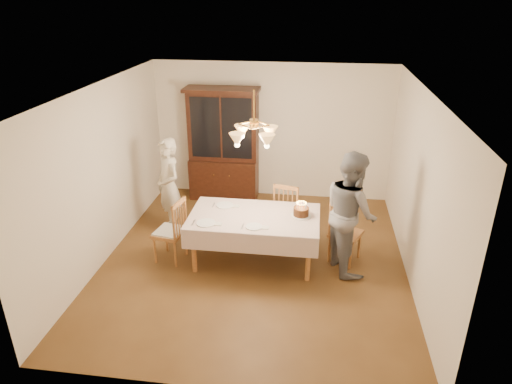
# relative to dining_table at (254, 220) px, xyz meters

# --- Properties ---
(ground) EXTENTS (5.00, 5.00, 0.00)m
(ground) POSITION_rel_dining_table_xyz_m (0.00, 0.00, -0.68)
(ground) COLOR #533417
(ground) RESTS_ON ground
(room_shell) EXTENTS (5.00, 5.00, 5.00)m
(room_shell) POSITION_rel_dining_table_xyz_m (0.00, 0.00, 0.90)
(room_shell) COLOR white
(room_shell) RESTS_ON ground
(dining_table) EXTENTS (1.90, 1.10, 0.76)m
(dining_table) POSITION_rel_dining_table_xyz_m (0.00, 0.00, 0.00)
(dining_table) COLOR #995D2C
(dining_table) RESTS_ON ground
(china_hutch) EXTENTS (1.38, 0.54, 2.16)m
(china_hutch) POSITION_rel_dining_table_xyz_m (-0.91, 2.25, 0.36)
(china_hutch) COLOR black
(china_hutch) RESTS_ON ground
(chair_far_side) EXTENTS (0.52, 0.51, 1.00)m
(chair_far_side) POSITION_rel_dining_table_xyz_m (0.45, 0.78, -0.24)
(chair_far_side) COLOR #995D2C
(chair_far_side) RESTS_ON ground
(chair_left_end) EXTENTS (0.50, 0.51, 1.00)m
(chair_left_end) POSITION_rel_dining_table_xyz_m (-1.25, -0.14, -0.23)
(chair_left_end) COLOR #995D2C
(chair_left_end) RESTS_ON ground
(chair_right_end) EXTENTS (0.56, 0.57, 1.00)m
(chair_right_end) POSITION_rel_dining_table_xyz_m (1.34, 0.20, -0.24)
(chair_right_end) COLOR #995D2C
(chair_right_end) RESTS_ON ground
(elderly_woman) EXTENTS (0.69, 0.70, 1.63)m
(elderly_woman) POSITION_rel_dining_table_xyz_m (-1.53, 0.76, 0.13)
(elderly_woman) COLOR beige
(elderly_woman) RESTS_ON ground
(adult_in_grey) EXTENTS (0.94, 1.06, 1.80)m
(adult_in_grey) POSITION_rel_dining_table_xyz_m (1.38, 0.02, 0.22)
(adult_in_grey) COLOR slate
(adult_in_grey) RESTS_ON ground
(birthday_cake) EXTENTS (0.30, 0.30, 0.22)m
(birthday_cake) POSITION_rel_dining_table_xyz_m (0.68, 0.08, 0.14)
(birthday_cake) COLOR white
(birthday_cake) RESTS_ON dining_table
(place_setting_near_left) EXTENTS (0.42, 0.27, 0.02)m
(place_setting_near_left) POSITION_rel_dining_table_xyz_m (-0.63, -0.33, 0.08)
(place_setting_near_left) COLOR white
(place_setting_near_left) RESTS_ON dining_table
(place_setting_near_right) EXTENTS (0.38, 0.23, 0.02)m
(place_setting_near_right) POSITION_rel_dining_table_xyz_m (0.06, -0.35, 0.08)
(place_setting_near_right) COLOR white
(place_setting_near_right) RESTS_ON dining_table
(place_setting_far_left) EXTENTS (0.41, 0.26, 0.02)m
(place_setting_far_left) POSITION_rel_dining_table_xyz_m (-0.48, 0.27, 0.08)
(place_setting_far_left) COLOR white
(place_setting_far_left) RESTS_ON dining_table
(chandelier) EXTENTS (0.62, 0.62, 0.73)m
(chandelier) POSITION_rel_dining_table_xyz_m (-0.00, -0.00, 1.29)
(chandelier) COLOR #BF8C3F
(chandelier) RESTS_ON ground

